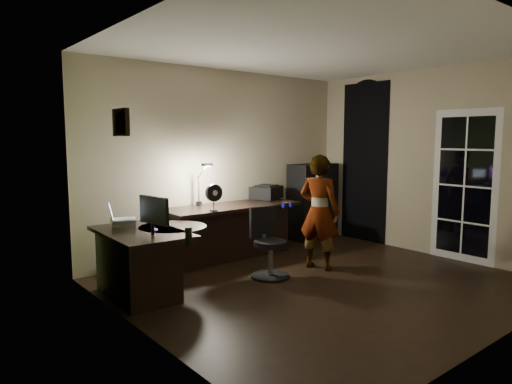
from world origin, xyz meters
TOP-DOWN VIEW (x-y plane):
  - floor at (0.00, 0.00)m, footprint 4.50×4.00m
  - ceiling at (0.00, 0.00)m, footprint 4.50×4.00m
  - wall_back at (0.00, 2.00)m, footprint 4.50×0.01m
  - wall_front at (0.00, -2.00)m, footprint 4.50×0.01m
  - wall_left at (-2.25, 0.00)m, footprint 0.01×4.00m
  - wall_right at (2.25, 0.00)m, footprint 0.01×4.00m
  - green_wall_overlay at (-2.24, 0.00)m, footprint 0.00×4.00m
  - arched_doorway at (2.24, 1.15)m, footprint 0.01×0.90m
  - french_door at (2.24, -0.55)m, footprint 0.02×0.92m
  - framed_picture at (-2.22, 0.45)m, footprint 0.04×0.30m
  - desk_left at (-1.83, 0.95)m, footprint 0.80×1.26m
  - desk_right at (-0.15, 1.60)m, footprint 2.04×0.73m
  - cabinet at (1.68, 1.78)m, footprint 0.87×0.48m
  - laptop_stand at (-1.91, 1.23)m, footprint 0.29×0.27m
  - laptop at (-1.91, 1.23)m, footprint 0.37×0.36m
  - monitor at (-1.82, 0.69)m, footprint 0.17×0.46m
  - mouse at (-1.70, 0.89)m, footprint 0.08×0.11m
  - phone at (-1.86, 0.93)m, footprint 0.10×0.14m
  - pen at (-1.42, 0.85)m, footprint 0.01×0.13m
  - speaker at (-1.74, 0.10)m, footprint 0.08×0.08m
  - notepad at (-1.51, 0.71)m, footprint 0.15×0.21m
  - desk_fan at (-0.64, 1.32)m, footprint 0.24×0.15m
  - headphones at (0.30, 0.92)m, footprint 0.19×0.13m
  - printer at (0.67, 1.80)m, footprint 0.59×0.53m
  - desk_lamp at (-0.55, 1.83)m, footprint 0.26×0.33m
  - office_chair at (-0.33, 0.55)m, footprint 0.56×0.56m
  - person at (0.42, 0.45)m, footprint 0.51×0.62m

SIDE VIEW (x-z plane):
  - floor at x=0.00m, z-range -0.01..0.00m
  - desk_left at x=-1.83m, z-range 0.00..0.72m
  - desk_right at x=-0.15m, z-range 0.00..0.76m
  - office_chair at x=-0.33m, z-range 0.00..0.86m
  - cabinet at x=1.68m, z-range 0.00..1.27m
  - phone at x=-1.86m, z-range 0.70..0.71m
  - pen at x=-1.42m, z-range 0.70..0.71m
  - notepad at x=-1.51m, z-range 0.70..0.71m
  - mouse at x=-1.70m, z-range 0.70..0.74m
  - person at x=0.42m, z-range 0.00..1.50m
  - laptop_stand at x=-1.91m, z-range 0.70..0.80m
  - speaker at x=-1.74m, z-range 0.70..0.87m
  - headphones at x=0.30m, z-range 0.77..0.85m
  - monitor at x=-1.82m, z-range 0.70..1.00m
  - printer at x=0.67m, z-range 0.77..0.98m
  - laptop at x=-1.91m, z-range 0.80..1.01m
  - desk_fan at x=-0.64m, z-range 0.77..1.12m
  - french_door at x=2.24m, z-range 0.00..2.10m
  - desk_lamp at x=-0.55m, z-range 0.77..1.40m
  - arched_doorway at x=2.24m, z-range 0.00..2.60m
  - wall_back at x=0.00m, z-range 0.00..2.70m
  - wall_front at x=0.00m, z-range 0.00..2.70m
  - wall_left at x=-2.25m, z-range 0.00..2.70m
  - wall_right at x=2.25m, z-range 0.00..2.70m
  - green_wall_overlay at x=-2.24m, z-range 0.00..2.70m
  - framed_picture at x=-2.22m, z-range 1.73..1.98m
  - ceiling at x=0.00m, z-range 2.70..2.71m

